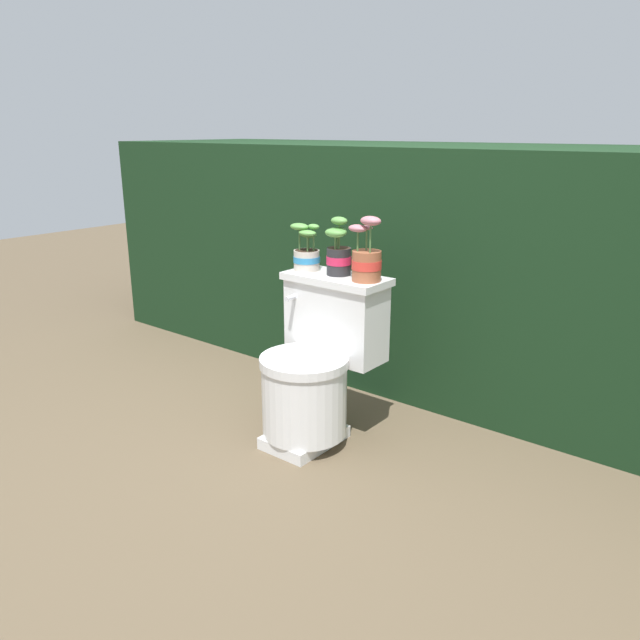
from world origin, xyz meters
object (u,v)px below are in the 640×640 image
Objects in this scene: toilet at (316,366)px; potted_plant_midleft at (338,252)px; potted_plant_middle at (366,259)px; potted_plant_left at (306,253)px.

toilet is 2.82× the size of potted_plant_midleft.
toilet is 0.49m from potted_plant_middle.
potted_plant_left is at bearing 179.04° from potted_plant_middle.
potted_plant_midleft is (0.16, 0.01, 0.02)m from potted_plant_left.
potted_plant_left is 0.76× the size of potted_plant_middle.
potted_plant_middle is (0.31, -0.01, 0.01)m from potted_plant_left.
toilet is 0.48m from potted_plant_left.
toilet is at bearing -39.18° from potted_plant_left.
potted_plant_middle reaches higher than toilet.
potted_plant_middle is at bearing -5.96° from potted_plant_midleft.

